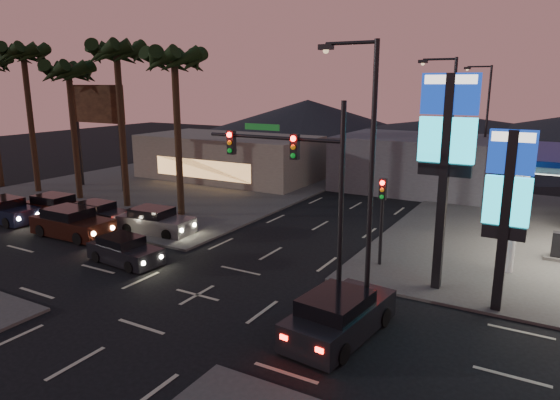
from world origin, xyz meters
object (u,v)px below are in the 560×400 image
Objects in this scene: car_lane_b_mid at (99,214)px; suv_station at (339,316)px; car_lane_a_front at (124,251)px; car_lane_b_front at (156,222)px; car_lane_b_rear at (56,207)px; traffic_signal_mast at (300,172)px; pylon_sign_tall at (447,140)px; car_lane_a_mid at (72,223)px; pylon_sign_short at (508,194)px; car_lane_a_rear at (6,211)px.

suv_station is at bearing -17.30° from car_lane_b_mid.
suv_station reaches higher than car_lane_a_front.
car_lane_b_front is 8.12m from car_lane_b_rear.
traffic_signal_mast reaches higher than car_lane_b_rear.
car_lane_b_mid is (-16.10, 3.59, -4.59)m from traffic_signal_mast.
car_lane_b_rear is at bearing 159.55° from car_lane_a_front.
suv_station is at bearing -7.53° from car_lane_a_front.
pylon_sign_tall is 25.00m from car_lane_b_rear.
pylon_sign_tall is 2.18× the size of car_lane_a_front.
car_lane_b_mid is at bearing -177.52° from car_lane_b_front.
car_lane_b_front is (3.75, 2.84, -0.07)m from car_lane_a_mid.
car_lane_a_mid is at bearing 176.42° from traffic_signal_mast.
pylon_sign_short reaches higher than car_lane_b_rear.
suv_station is at bearing -133.30° from pylon_sign_short.
pylon_sign_tall is 3.20m from pylon_sign_short.
car_lane_a_rear reaches higher than car_lane_b_front.
car_lane_a_rear is at bearing 179.77° from car_lane_a_mid.
car_lane_a_rear is 24.56m from suv_station.
pylon_sign_tall is 8.33m from suv_station.
traffic_signal_mast reaches higher than car_lane_a_front.
suv_station reaches higher than car_lane_a_rear.
car_lane_a_mid is (-19.99, -2.56, -5.63)m from pylon_sign_tall.
pylon_sign_tall reaches higher than car_lane_a_rear.
traffic_signal_mast is 1.57× the size of car_lane_a_mid.
traffic_signal_mast reaches higher than car_lane_b_mid.
pylon_sign_tall reaches higher than car_lane_b_mid.
car_lane_a_mid is at bearing -72.22° from car_lane_b_mid.
pylon_sign_tall is at bearing 158.20° from pylon_sign_short.
car_lane_b_front is at bearing 37.14° from car_lane_a_mid.
car_lane_a_front is (-9.32, -0.68, -4.62)m from traffic_signal_mast.
car_lane_a_mid is at bearing 164.61° from car_lane_a_front.
car_lane_b_front is at bearing 4.52° from car_lane_b_rear.
car_lane_a_mid is 1.08× the size of car_lane_b_front.
car_lane_b_rear is (-10.28, 3.83, 0.09)m from car_lane_a_front.
car_lane_b_mid is 19.73m from suv_station.
suv_station is at bearing -10.17° from car_lane_a_mid.
car_lane_a_mid reaches higher than car_lane_a_front.
traffic_signal_mast is 1.90× the size of car_lane_b_mid.
traffic_signal_mast is 10.42m from car_lane_a_front.
pylon_sign_short is 1.38× the size of car_lane_a_mid.
pylon_sign_tall is at bearing -0.99° from car_lane_b_front.
pylon_sign_short is 0.88× the size of traffic_signal_mast.
car_lane_a_rear is 1.00× the size of car_lane_b_front.
car_lane_a_front is 0.81× the size of car_lane_a_mid.
car_lane_b_mid is 3.52m from car_lane_b_rear.
pylon_sign_short reaches higher than car_lane_a_mid.
suv_station reaches higher than car_lane_b_front.
traffic_signal_mast is 15.92m from car_lane_a_mid.
car_lane_a_rear is at bearing -176.96° from pylon_sign_short.
traffic_signal_mast is at bearing -3.58° from car_lane_a_mid.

